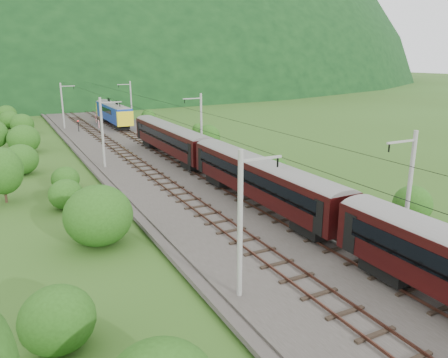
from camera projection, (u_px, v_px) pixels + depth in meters
name	position (u px, v px, depth m)	size (l,w,h in m)	color
ground	(329.00, 274.00, 26.31)	(600.00, 600.00, 0.00)	#2E4B17
railbed	(246.00, 219.00, 34.82)	(14.00, 220.00, 0.30)	#38332D
track_left	(219.00, 222.00, 33.69)	(2.40, 220.00, 0.27)	#542F24
track_right	(271.00, 212.00, 35.82)	(2.40, 220.00, 0.27)	#542F24
catenary_left	(103.00, 131.00, 49.74)	(2.54, 192.28, 8.00)	gray
catenary_right	(201.00, 124.00, 55.16)	(2.54, 192.28, 8.00)	gray
overhead_wires	(247.00, 133.00, 32.94)	(4.83, 198.00, 0.03)	black
mountain_main	(26.00, 80.00, 248.61)	(504.00, 360.00, 244.00)	black
train	(353.00, 212.00, 27.23)	(2.79, 133.63, 4.84)	black
hazard_post_near	(99.00, 124.00, 78.10)	(0.16, 0.16, 1.47)	red
hazard_post_far	(96.00, 119.00, 84.47)	(0.18, 0.18, 1.65)	red
signal	(78.00, 125.00, 74.49)	(0.21, 0.21, 1.93)	black
vegetation_left	(54.00, 222.00, 28.59)	(12.67, 150.48, 6.73)	#224B14
vegetation_right	(389.00, 200.00, 35.60)	(6.33, 104.88, 3.03)	#224B14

